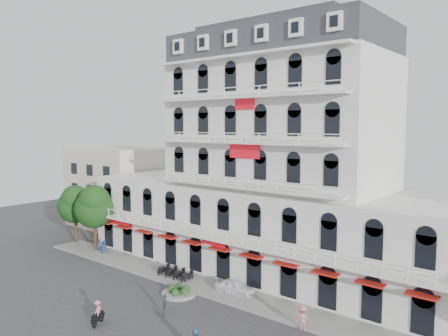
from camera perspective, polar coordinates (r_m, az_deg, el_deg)
ground at (r=35.88m, az=-9.49°, el=-19.91°), size 120.00×120.00×0.00m
sidewalk at (r=41.82m, az=0.17°, el=-15.91°), size 53.00×4.00×0.16m
main_building at (r=46.57m, az=7.15°, el=-1.18°), size 45.00×15.00×25.80m
flank_building_west at (r=68.98m, az=-13.60°, el=-2.42°), size 14.00×10.00×12.00m
traffic_island at (r=41.55m, az=-5.89°, el=-15.82°), size 3.20×3.20×1.60m
parked_scooter_row at (r=45.72m, az=-6.39°, el=-14.14°), size 4.40×1.80×1.10m
tree_west_outer at (r=60.16m, az=-18.86°, el=-4.35°), size 4.50×4.48×7.76m
tree_west_inner at (r=55.70m, az=-16.56°, el=-4.71°), size 4.76×4.76×8.25m
parked_car at (r=41.57m, az=1.41°, el=-15.23°), size 3.91×1.99×1.27m
rider_center at (r=36.88m, az=-16.16°, el=-17.63°), size 0.98×1.57×1.94m
pedestrian_left at (r=55.09m, az=-15.40°, el=-9.97°), size 0.91×0.70×1.65m
pedestrian_mid at (r=37.42m, az=-7.72°, el=-17.31°), size 1.10×0.88×1.75m
pedestrian_right at (r=35.25m, az=10.26°, el=-18.71°), size 1.41×1.17×1.90m
pedestrian_far at (r=55.97m, az=-15.91°, el=-9.76°), size 0.69×0.69×1.62m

